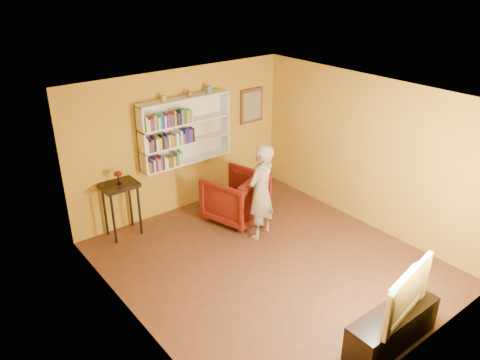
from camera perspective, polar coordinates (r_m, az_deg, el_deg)
name	(u,v)px	position (r m, az deg, el deg)	size (l,w,h in m)	color
room_shell	(270,207)	(7.09, 3.73, -3.33)	(5.30, 5.80, 2.88)	#4A2817
bookshelf	(184,130)	(8.65, -6.88, 6.06)	(1.80, 0.29, 1.23)	silver
books_row_lower	(164,162)	(8.49, -9.27, 2.16)	(0.70, 0.18, 0.27)	orange
books_row_middle	(169,140)	(8.41, -8.60, 4.82)	(0.98, 0.19, 0.27)	white
books_row_upper	(167,120)	(8.29, -8.86, 7.25)	(0.96, 0.19, 0.27)	black
ornament_left	(163,98)	(8.21, -9.33, 9.80)	(0.08, 0.08, 0.11)	#A3942E
ornament_centre	(189,94)	(8.47, -6.22, 10.40)	(0.07, 0.07, 0.09)	brown
ornament_right	(208,89)	(8.68, -3.87, 10.96)	(0.09, 0.09, 0.12)	slate
framed_painting	(252,106)	(9.55, 1.42, 9.05)	(0.55, 0.05, 0.70)	#503017
console_table	(120,193)	(8.22, -14.41, -1.51)	(0.60, 0.46, 0.99)	black
ruby_lustre	(118,175)	(8.08, -14.66, 0.61)	(0.14, 0.14, 0.23)	maroon
armchair	(235,197)	(8.63, -0.57, -2.06)	(0.96, 0.99, 0.90)	#4A0705
person	(261,192)	(7.92, 2.57, -1.48)	(0.62, 0.41, 1.70)	#7C6B5B
game_remote	(266,170)	(7.40, 3.14, 1.27)	(0.04, 0.15, 0.04)	white
tv_cabinet	(392,328)	(6.39, 18.03, -16.74)	(1.38, 0.41, 0.49)	black
television	(399,291)	(6.04, 18.77, -12.65)	(1.14, 0.15, 0.65)	black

